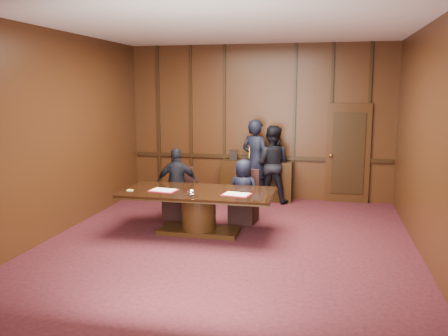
{
  "coord_description": "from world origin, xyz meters",
  "views": [
    {
      "loc": [
        1.54,
        -7.25,
        2.52
      ],
      "look_at": [
        -0.33,
        1.26,
        1.05
      ],
      "focal_mm": 38.0,
      "sensor_mm": 36.0,
      "label": 1
    }
  ],
  "objects_px": {
    "conference_table": "(199,205)",
    "sideboard": "(257,179)",
    "witness_right": "(272,164)",
    "signatory_left": "(177,184)",
    "witness_left": "(255,161)",
    "signatory_right": "(243,191)"
  },
  "relations": [
    {
      "from": "witness_left",
      "to": "signatory_left",
      "type": "bearing_deg",
      "value": 78.9
    },
    {
      "from": "sideboard",
      "to": "signatory_left",
      "type": "xyz_separation_m",
      "value": [
        -1.27,
        -1.94,
        0.21
      ]
    },
    {
      "from": "witness_left",
      "to": "witness_right",
      "type": "relative_size",
      "value": 1.08
    },
    {
      "from": "sideboard",
      "to": "witness_right",
      "type": "bearing_deg",
      "value": -24.49
    },
    {
      "from": "conference_table",
      "to": "signatory_left",
      "type": "bearing_deg",
      "value": 129.09
    },
    {
      "from": "conference_table",
      "to": "witness_left",
      "type": "bearing_deg",
      "value": 76.86
    },
    {
      "from": "signatory_left",
      "to": "witness_right",
      "type": "xyz_separation_m",
      "value": [
        1.62,
        1.78,
        0.16
      ]
    },
    {
      "from": "sideboard",
      "to": "witness_right",
      "type": "xyz_separation_m",
      "value": [
        0.35,
        -0.16,
        0.37
      ]
    },
    {
      "from": "signatory_left",
      "to": "sideboard",
      "type": "bearing_deg",
      "value": -139.99
    },
    {
      "from": "sideboard",
      "to": "witness_right",
      "type": "distance_m",
      "value": 0.54
    },
    {
      "from": "witness_left",
      "to": "witness_right",
      "type": "bearing_deg",
      "value": -156.01
    },
    {
      "from": "conference_table",
      "to": "witness_left",
      "type": "relative_size",
      "value": 1.42
    },
    {
      "from": "signatory_left",
      "to": "witness_left",
      "type": "bearing_deg",
      "value": -142.01
    },
    {
      "from": "signatory_left",
      "to": "signatory_right",
      "type": "height_order",
      "value": "signatory_left"
    },
    {
      "from": "conference_table",
      "to": "sideboard",
      "type": "bearing_deg",
      "value": 77.35
    },
    {
      "from": "signatory_right",
      "to": "witness_left",
      "type": "height_order",
      "value": "witness_left"
    },
    {
      "from": "conference_table",
      "to": "signatory_left",
      "type": "height_order",
      "value": "signatory_left"
    },
    {
      "from": "sideboard",
      "to": "witness_left",
      "type": "distance_m",
      "value": 0.47
    },
    {
      "from": "signatory_left",
      "to": "witness_right",
      "type": "height_order",
      "value": "witness_right"
    },
    {
      "from": "signatory_right",
      "to": "witness_left",
      "type": "relative_size",
      "value": 0.66
    },
    {
      "from": "conference_table",
      "to": "witness_right",
      "type": "relative_size",
      "value": 1.53
    },
    {
      "from": "conference_table",
      "to": "witness_left",
      "type": "xyz_separation_m",
      "value": [
        0.6,
        2.58,
        0.41
      ]
    }
  ]
}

